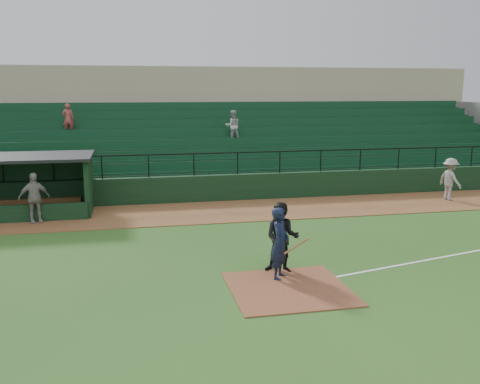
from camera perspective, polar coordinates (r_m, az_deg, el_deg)
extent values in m
plane|color=#2A541B|center=(14.85, 4.09, -8.93)|extent=(90.00, 90.00, 0.00)
cube|color=brown|center=(22.33, -1.61, -2.06)|extent=(40.00, 4.00, 0.03)
cube|color=brown|center=(13.94, 5.25, -10.23)|extent=(3.00, 3.00, 0.03)
cube|color=black|center=(24.33, -2.56, 0.43)|extent=(36.00, 0.35, 1.20)
cylinder|color=black|center=(24.09, -2.59, 4.17)|extent=(36.00, 0.06, 0.06)
cube|color=#62625D|center=(28.95, -4.20, 4.50)|extent=(36.00, 9.00, 3.60)
cube|color=#103C20|center=(28.41, -4.07, 5.29)|extent=(34.56, 8.00, 4.05)
cube|color=tan|center=(35.26, -5.70, 7.91)|extent=(38.00, 3.00, 6.40)
cube|color=#62625D|center=(33.26, -5.33, 8.60)|extent=(36.00, 2.00, 0.20)
imported|color=#B0B0B0|center=(28.92, -0.77, 7.07)|extent=(0.81, 0.63, 1.66)
imported|color=#A13F3B|center=(29.48, -17.86, 7.43)|extent=(0.58, 0.38, 1.59)
cube|color=black|center=(22.88, -15.81, 0.75)|extent=(0.20, 2.60, 2.30)
imported|color=#101832|center=(14.36, 4.30, -5.50)|extent=(0.78, 0.86, 1.96)
cylinder|color=olive|center=(14.30, 6.07, -5.74)|extent=(0.79, 0.34, 0.35)
imported|color=black|center=(14.89, 4.50, -4.87)|extent=(1.18, 1.06, 1.98)
imported|color=gray|center=(26.15, 21.51, 1.28)|extent=(0.93, 1.35, 1.92)
imported|color=gray|center=(21.62, -21.12, -0.59)|extent=(1.22, 0.79, 1.92)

